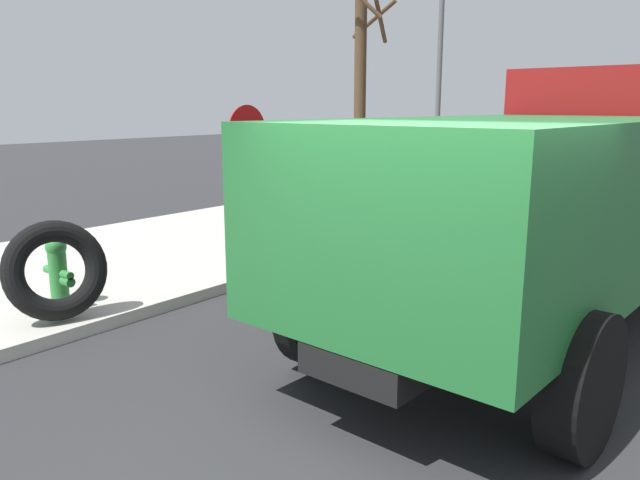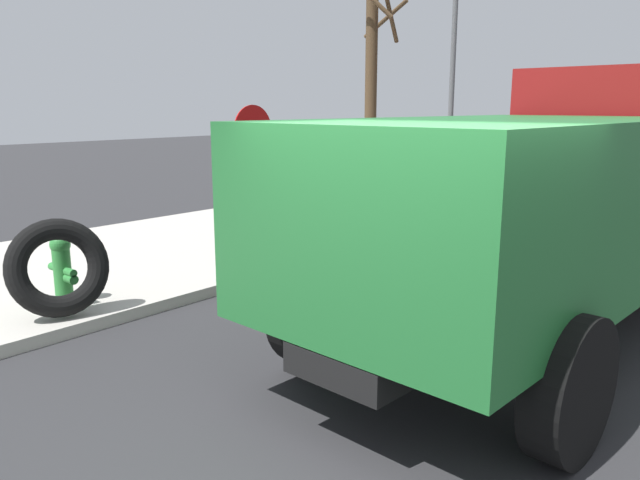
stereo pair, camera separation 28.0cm
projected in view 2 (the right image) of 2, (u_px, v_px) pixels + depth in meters
ground_plane at (377, 465)px, 4.44m from camera, size 80.00×80.00×0.00m
fire_hydrant at (62, 267)px, 7.53m from camera, size 0.24×0.55×0.85m
loose_tire at (58, 268)px, 7.00m from camera, size 1.22×0.78×1.15m
stop_sign at (253, 154)px, 9.29m from camera, size 0.76×0.08×2.38m
dump_truck_green at (555, 190)px, 6.79m from camera, size 7.11×3.06×3.00m
bare_tree at (371, 105)px, 12.50m from camera, size 1.16×1.14×4.77m
street_light_pole at (453, 60)px, 13.78m from camera, size 0.12×0.12×6.73m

